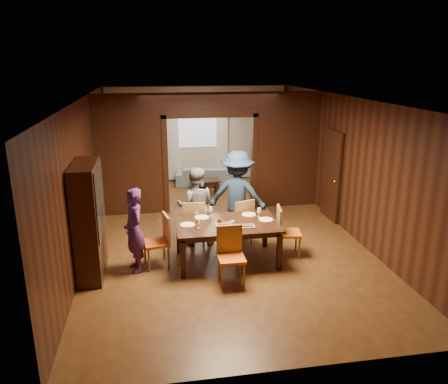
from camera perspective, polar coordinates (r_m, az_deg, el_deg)
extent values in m
plane|color=#4C2A15|center=(9.61, -0.42, -5.31)|extent=(9.00, 9.00, 0.00)
cube|color=silver|center=(8.93, -0.46, 12.19)|extent=(5.50, 9.00, 0.02)
cube|color=black|center=(13.54, -3.50, 7.60)|extent=(5.50, 0.02, 2.90)
cube|color=black|center=(9.15, -17.72, 2.28)|extent=(0.02, 9.00, 2.90)
cube|color=black|center=(9.96, 15.40, 3.63)|extent=(0.02, 9.00, 2.90)
cube|color=black|center=(10.68, -12.10, 3.35)|extent=(1.65, 0.15, 2.40)
cube|color=black|center=(11.18, 8.05, 4.16)|extent=(1.65, 0.15, 2.40)
cube|color=black|center=(10.53, -1.87, 11.54)|extent=(5.50, 0.15, 0.50)
cube|color=beige|center=(13.51, -3.49, 7.58)|extent=(5.40, 0.04, 2.85)
imported|color=#451F5D|center=(7.85, -11.66, -4.94)|extent=(0.52, 0.64, 1.52)
imported|color=slate|center=(8.81, -3.73, -1.87)|extent=(0.87, 0.73, 1.61)
imported|color=#1A2841|center=(9.02, 1.78, -0.48)|extent=(1.39, 1.10, 1.88)
imported|color=#7E95A5|center=(13.18, -2.08, 2.15)|extent=(2.00, 1.02, 0.56)
imported|color=black|center=(8.19, 1.09, -3.39)|extent=(0.28, 0.28, 0.07)
cube|color=black|center=(8.18, 0.39, -6.55)|extent=(1.88, 1.17, 0.76)
cube|color=black|center=(12.31, -2.43, 0.70)|extent=(0.80, 0.50, 0.40)
cube|color=black|center=(7.83, -17.25, -3.56)|extent=(0.40, 1.20, 2.00)
cube|color=black|center=(10.48, 13.86, 2.13)|extent=(0.06, 0.90, 2.10)
cube|color=silver|center=(13.44, -3.49, 8.61)|extent=(1.20, 0.03, 1.30)
cube|color=white|center=(13.41, -6.65, 6.56)|extent=(0.35, 0.06, 2.40)
cube|color=white|center=(13.57, -0.27, 6.80)|extent=(0.35, 0.06, 2.40)
cylinder|color=silver|center=(7.96, -4.80, -4.28)|extent=(0.27, 0.27, 0.01)
cylinder|color=silver|center=(8.31, -2.91, -3.31)|extent=(0.27, 0.27, 0.01)
cylinder|color=white|center=(8.46, 3.25, -2.95)|extent=(0.27, 0.27, 0.01)
cylinder|color=white|center=(8.22, 5.49, -3.60)|extent=(0.27, 0.27, 0.01)
cylinder|color=white|center=(7.72, 0.53, -4.91)|extent=(0.27, 0.27, 0.01)
cube|color=gray|center=(7.94, -0.03, -4.19)|extent=(0.30, 0.20, 0.04)
cube|color=gray|center=(7.87, 2.95, -4.40)|extent=(0.30, 0.20, 0.04)
cylinder|color=white|center=(7.77, 1.11, -4.26)|extent=(0.07, 0.07, 0.14)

